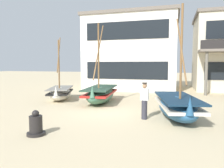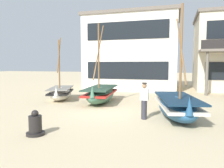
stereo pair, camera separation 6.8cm
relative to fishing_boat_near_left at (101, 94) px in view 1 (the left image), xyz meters
name	(u,v)px [view 1 (the left image)]	position (x,y,z in m)	size (l,w,h in m)	color
ground_plane	(107,112)	(1.25, -2.61, -0.58)	(120.00, 120.00, 0.00)	#CCB78E
fishing_boat_near_left	(101,94)	(0.00, 0.00, 0.00)	(2.00, 4.45, 5.14)	#427056
fishing_boat_centre_large	(177,106)	(4.81, -2.95, -0.01)	(2.44, 4.50, 5.10)	#23517A
fishing_boat_far_right	(61,93)	(-3.16, 0.35, -0.08)	(2.47, 3.73, 4.42)	silver
fisherman_by_hull	(144,101)	(3.37, -3.58, 0.26)	(0.37, 0.26, 1.68)	#33333D
capstan_winch	(36,125)	(-0.01, -6.94, -0.22)	(0.65, 0.65, 0.90)	black
harbor_building_main	(133,53)	(0.34, 9.28, 3.18)	(9.28, 6.89, 7.49)	white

